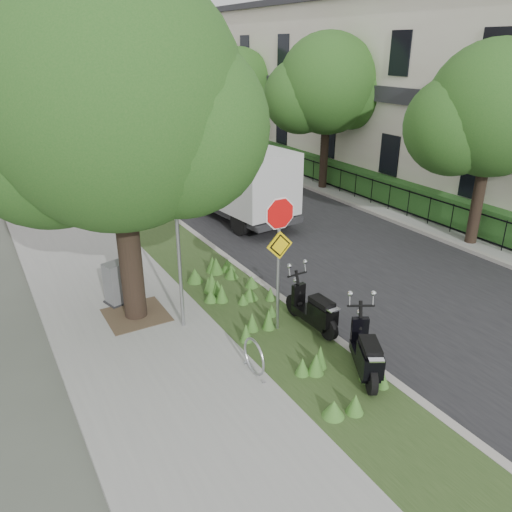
{
  "coord_description": "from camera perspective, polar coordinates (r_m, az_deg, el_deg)",
  "views": [
    {
      "loc": [
        -6.76,
        -7.67,
        6.08
      ],
      "look_at": [
        -1.1,
        2.09,
        1.3
      ],
      "focal_mm": 35.0,
      "sensor_mm": 36.0,
      "label": 1
    }
  ],
  "objects": [
    {
      "name": "far_tree_b",
      "position": [
        22.46,
        7.96,
        18.38
      ],
      "size": [
        4.83,
        4.31,
        6.56
      ],
      "color": "black",
      "rests_on": "ground"
    },
    {
      "name": "box_truck",
      "position": [
        18.46,
        -1.98,
        8.7
      ],
      "size": [
        2.55,
        5.39,
        2.36
      ],
      "color": "#262628",
      "rests_on": "ground"
    },
    {
      "name": "footpath_far",
      "position": [
        23.92,
        9.89,
        8.04
      ],
      "size": [
        3.2,
        60.0,
        0.12
      ],
      "primitive_type": "cube",
      "color": "gray",
      "rests_on": "ground"
    },
    {
      "name": "far_tree_a",
      "position": [
        16.91,
        25.18,
        14.26
      ],
      "size": [
        4.6,
        4.1,
        6.22
      ],
      "color": "black",
      "rests_on": "ground"
    },
    {
      "name": "bare_post",
      "position": [
        10.86,
        -8.87,
        1.3
      ],
      "size": [
        0.08,
        0.08,
        4.0
      ],
      "color": "#A5A8AD",
      "rests_on": "ground"
    },
    {
      "name": "utility_cabinet",
      "position": [
        12.89,
        -15.25,
        -2.95
      ],
      "size": [
        0.9,
        0.71,
        1.05
      ],
      "color": "#262628",
      "rests_on": "ground"
    },
    {
      "name": "scooter_far",
      "position": [
        9.95,
        12.54,
        -11.39
      ],
      "size": [
        1.05,
        1.7,
        0.89
      ],
      "color": "black",
      "rests_on": "ground"
    },
    {
      "name": "far_tree_c",
      "position": [
        29.21,
        -2.19,
        18.76
      ],
      "size": [
        4.37,
        3.89,
        5.93
      ],
      "color": "black",
      "rests_on": "ground"
    },
    {
      "name": "street_tree_main",
      "position": [
        10.94,
        -16.34,
        15.39
      ],
      "size": [
        6.21,
        5.54,
        7.66
      ],
      "color": "black",
      "rests_on": "ground"
    },
    {
      "name": "kerb_near",
      "position": [
        19.69,
        -10.15,
        4.8
      ],
      "size": [
        0.2,
        60.0,
        0.13
      ],
      "primitive_type": "cube",
      "color": "#9E9991",
      "rests_on": "ground"
    },
    {
      "name": "hedge_far",
      "position": [
        23.59,
        9.42,
        9.39
      ],
      "size": [
        1.0,
        24.0,
        1.1
      ],
      "primitive_type": "cube",
      "color": "#1D4D1B",
      "rests_on": "footpath_far"
    },
    {
      "name": "scooter_near",
      "position": [
        11.3,
        6.92,
        -6.61
      ],
      "size": [
        0.4,
        1.79,
        0.85
      ],
      "color": "black",
      "rests_on": "ground"
    },
    {
      "name": "verge",
      "position": [
        19.39,
        -12.91,
        4.28
      ],
      "size": [
        2.0,
        60.0,
        0.12
      ],
      "primitive_type": "cube",
      "color": "#29401B",
      "rests_on": "ground"
    },
    {
      "name": "bike_hoop",
      "position": [
        9.88,
        -0.22,
        -11.44
      ],
      "size": [
        0.06,
        0.78,
        0.77
      ],
      "color": "#A5A8AD",
      "rests_on": "ground"
    },
    {
      "name": "sidewalk_near",
      "position": [
        18.83,
        -20.86,
        2.77
      ],
      "size": [
        3.5,
        60.0,
        0.12
      ],
      "primitive_type": "cube",
      "color": "gray",
      "rests_on": "ground"
    },
    {
      "name": "sign_assembly",
      "position": [
        10.53,
        2.69,
        2.06
      ],
      "size": [
        0.94,
        0.08,
        3.22
      ],
      "color": "#A5A8AD",
      "rests_on": "ground"
    },
    {
      "name": "fence_far",
      "position": [
        23.16,
        8.06,
        9.22
      ],
      "size": [
        0.04,
        24.0,
        1.0
      ],
      "color": "black",
      "rests_on": "ground"
    },
    {
      "name": "road",
      "position": [
        21.08,
        -1.17,
        6.2
      ],
      "size": [
        7.0,
        60.0,
        0.01
      ],
      "primitive_type": "cube",
      "color": "black",
      "rests_on": "ground"
    },
    {
      "name": "kerb_far",
      "position": [
        22.89,
        6.58,
        7.57
      ],
      "size": [
        0.2,
        60.0,
        0.13
      ],
      "primitive_type": "cube",
      "color": "#9E9991",
      "rests_on": "ground"
    },
    {
      "name": "terrace_houses",
      "position": [
        25.47,
        16.56,
        17.74
      ],
      "size": [
        7.4,
        26.4,
        8.2
      ],
      "color": "beige",
      "rests_on": "ground"
    },
    {
      "name": "ground",
      "position": [
        11.89,
        9.77,
        -8.15
      ],
      "size": [
        120.0,
        120.0,
        0.0
      ],
      "primitive_type": "plane",
      "color": "#4C5147",
      "rests_on": "ground"
    }
  ]
}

